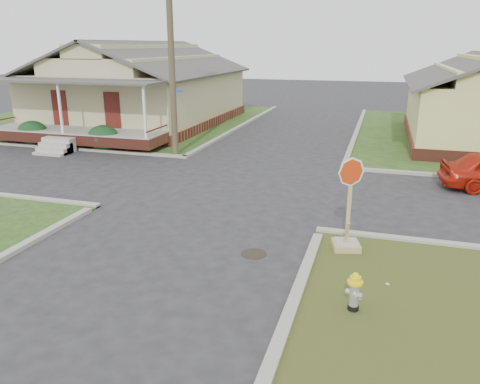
# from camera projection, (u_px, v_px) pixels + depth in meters

# --- Properties ---
(ground) EXTENTS (120.00, 120.00, 0.00)m
(ground) POSITION_uv_depth(u_px,v_px,m) (181.00, 236.00, 12.78)
(ground) COLOR #262628
(ground) RESTS_ON ground
(verge_far_left) EXTENTS (19.00, 19.00, 0.05)m
(verge_far_left) POSITION_uv_depth(u_px,v_px,m) (115.00, 119.00, 32.80)
(verge_far_left) COLOR #254117
(verge_far_left) RESTS_ON ground
(curbs) EXTENTS (80.00, 40.00, 0.12)m
(curbs) POSITION_uv_depth(u_px,v_px,m) (236.00, 186.00, 17.34)
(curbs) COLOR #9C9B8D
(curbs) RESTS_ON ground
(manhole) EXTENTS (0.64, 0.64, 0.01)m
(manhole) POSITION_uv_depth(u_px,v_px,m) (254.00, 254.00, 11.71)
(manhole) COLOR black
(manhole) RESTS_ON ground
(corner_house) EXTENTS (10.10, 15.50, 5.30)m
(corner_house) POSITION_uv_depth(u_px,v_px,m) (142.00, 89.00, 30.09)
(corner_house) COLOR brown
(corner_house) RESTS_ON ground
(utility_pole) EXTENTS (1.80, 0.28, 9.00)m
(utility_pole) POSITION_uv_depth(u_px,v_px,m) (171.00, 53.00, 20.66)
(utility_pole) COLOR #403825
(utility_pole) RESTS_ON ground
(fire_hydrant) EXTENTS (0.30, 0.30, 0.80)m
(fire_hydrant) POSITION_uv_depth(u_px,v_px,m) (355.00, 290.00, 9.03)
(fire_hydrant) COLOR black
(fire_hydrant) RESTS_ON ground
(stop_sign) EXTENTS (0.68, 0.66, 2.39)m
(stop_sign) POSITION_uv_depth(u_px,v_px,m) (347.00, 230.00, 11.75)
(stop_sign) COLOR tan
(stop_sign) RESTS_ON ground
(hedge_left) EXTENTS (1.54, 1.26, 1.18)m
(hedge_left) POSITION_uv_depth(u_px,v_px,m) (33.00, 133.00, 24.22)
(hedge_left) COLOR #153A1B
(hedge_left) RESTS_ON verge_far_left
(hedge_right) EXTENTS (1.53, 1.25, 1.17)m
(hedge_right) POSITION_uv_depth(u_px,v_px,m) (103.00, 138.00, 22.99)
(hedge_right) COLOR #153A1B
(hedge_right) RESTS_ON verge_far_left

